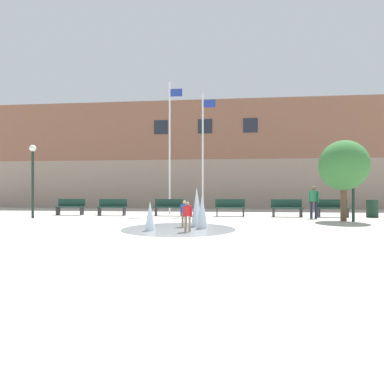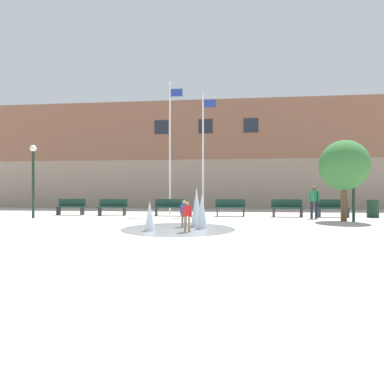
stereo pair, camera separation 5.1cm
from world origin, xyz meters
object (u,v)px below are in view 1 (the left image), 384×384
child_in_fountain (188,214)px  trash_can (372,208)px  flagpole_left (170,144)px  street_tree_near_building (344,166)px  park_bench_left_of_flagpoles (112,207)px  park_bench_under_right_flagpole (287,208)px  adult_watching (314,199)px  lamp_post_left_lane (33,170)px  park_bench_under_left_flagpole (169,207)px  park_bench_center (230,207)px  child_running (184,211)px  park_bench_near_trashcan (332,208)px  flagpole_right (203,149)px  park_bench_far_left (71,206)px  lamp_post_right_lane (353,169)px

child_in_fountain → trash_can: bearing=177.2°
flagpole_left → street_tree_near_building: (8.43, -3.58, -1.67)m
park_bench_left_of_flagpoles → park_bench_under_right_flagpole: size_ratio=1.00×
adult_watching → child_in_fountain: adult_watching is taller
lamp_post_left_lane → park_bench_left_of_flagpoles: bearing=31.0°
park_bench_under_left_flagpole → adult_watching: 7.45m
park_bench_center → child_running: (-1.87, -5.09, 0.10)m
park_bench_near_trashcan → flagpole_left: flagpole_left is taller
park_bench_left_of_flagpoles → flagpole_right: (4.96, 1.46, 3.31)m
park_bench_center → park_bench_under_right_flagpole: size_ratio=1.00×
park_bench_far_left → child_running: size_ratio=1.62×
park_bench_far_left → flagpole_left: 6.71m
child_in_fountain → lamp_post_right_lane: bearing=171.6°
adult_watching → child_running: 7.23m
flagpole_left → street_tree_near_building: 9.31m
park_bench_under_left_flagpole → park_bench_under_right_flagpole: (6.28, -0.10, 0.00)m
park_bench_left_of_flagpoles → adult_watching: bearing=-4.5°
park_bench_left_of_flagpoles → lamp_post_left_lane: lamp_post_left_lane is taller
adult_watching → trash_can: (3.21, 0.94, -0.48)m
park_bench_left_of_flagpoles → lamp_post_right_lane: bearing=-10.9°
flagpole_right → lamp_post_left_lane: bearing=-157.3°
street_tree_near_building → park_bench_under_left_flagpole: bearing=164.8°
park_bench_center → child_in_fountain: bearing=-103.9°
park_bench_left_of_flagpoles → flagpole_right: bearing=16.5°
child_in_fountain → street_tree_near_building: size_ratio=0.27×
park_bench_under_left_flagpole → park_bench_left_of_flagpoles: bearing=-177.6°
child_running → flagpole_left: bearing=109.3°
trash_can → child_running: bearing=-150.9°
child_running → flagpole_left: (-1.60, 6.42, 3.56)m
park_bench_under_right_flagpole → flagpole_right: (-4.46, 1.43, 3.31)m
park_bench_left_of_flagpoles → trash_can: (13.73, 0.12, -0.03)m
park_bench_far_left → park_bench_under_left_flagpole: (5.62, -0.00, 0.00)m
park_bench_center → street_tree_near_building: size_ratio=0.44×
park_bench_far_left → flagpole_left: size_ratio=0.21×
lamp_post_right_lane → park_bench_under_right_flagpole: bearing=135.6°
park_bench_far_left → park_bench_near_trashcan: bearing=-0.4°
park_bench_under_left_flagpole → child_in_fountain: bearing=-75.1°
child_in_fountain → flagpole_right: bearing=-129.6°
park_bench_under_left_flagpole → park_bench_near_trashcan: (8.57, -0.09, 0.00)m
park_bench_center → park_bench_near_trashcan: same height
park_bench_near_trashcan → flagpole_left: bearing=170.7°
child_running → flagpole_right: size_ratio=0.14×
park_bench_under_right_flagpole → trash_can: (4.31, 0.09, -0.03)m
child_in_fountain → flagpole_left: flagpole_left is taller
flagpole_left → trash_can: size_ratio=8.66×
lamp_post_left_lane → park_bench_near_trashcan: bearing=7.7°
park_bench_left_of_flagpoles → trash_can: bearing=0.5°
flagpole_right → trash_can: (8.77, -1.34, -3.34)m
lamp_post_left_lane → park_bench_under_right_flagpole: bearing=9.0°
child_running → park_bench_center: bearing=75.0°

